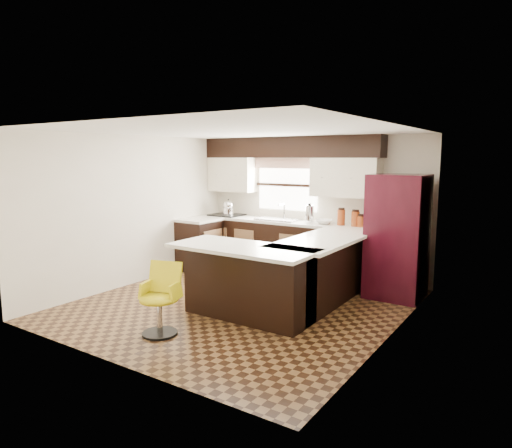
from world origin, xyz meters
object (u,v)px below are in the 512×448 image
Objects in this scene: peninsula_return at (248,283)px; bar_chair at (159,300)px; refrigerator at (397,236)px; peninsula_long at (319,273)px.

peninsula_return reaches higher than bar_chair.
refrigerator is (1.32, 1.93, 0.45)m from peninsula_return.
peninsula_long and peninsula_return have the same top height.
peninsula_return is at bearing -118.30° from peninsula_long.
peninsula_long is at bearing 61.70° from peninsula_return.
refrigerator reaches higher than bar_chair.
bar_chair is at bearing -116.57° from peninsula_return.
peninsula_long reaches higher than bar_chair.
peninsula_return is 1.97× the size of bar_chair.
refrigerator is at bearing 50.21° from peninsula_long.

